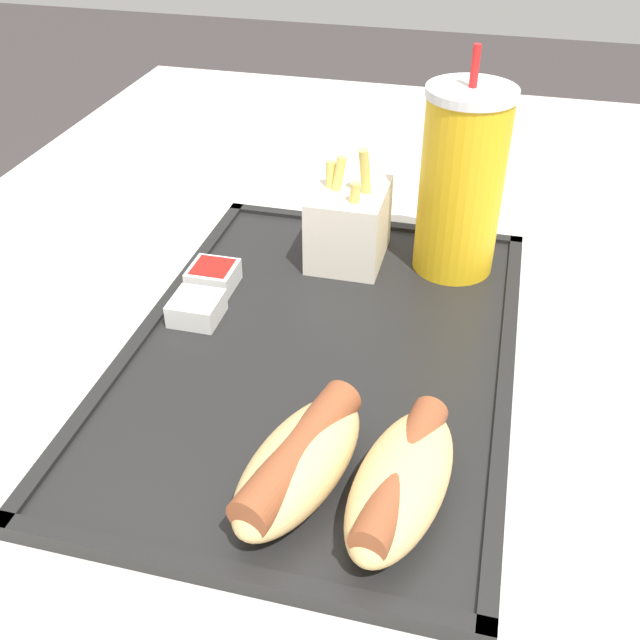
{
  "coord_description": "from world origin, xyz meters",
  "views": [
    {
      "loc": [
        0.49,
        0.1,
        1.14
      ],
      "look_at": [
        0.02,
        -0.02,
        0.79
      ],
      "focal_mm": 42.0,
      "sensor_mm": 36.0,
      "label": 1
    }
  ],
  "objects_px": {
    "soda_cup": "(461,183)",
    "hot_dog_far": "(401,481)",
    "sauce_cup_mayo": "(195,309)",
    "hot_dog_near": "(299,461)",
    "fries_carton": "(349,223)",
    "sauce_cup_ketchup": "(213,276)"
  },
  "relations": [
    {
      "from": "hot_dog_far",
      "to": "fries_carton",
      "type": "xyz_separation_m",
      "value": [
        -0.3,
        -0.1,
        0.01
      ]
    },
    {
      "from": "fries_carton",
      "to": "soda_cup",
      "type": "bearing_deg",
      "value": 95.3
    },
    {
      "from": "fries_carton",
      "to": "sauce_cup_ketchup",
      "type": "bearing_deg",
      "value": -53.45
    },
    {
      "from": "hot_dog_far",
      "to": "fries_carton",
      "type": "height_order",
      "value": "fries_carton"
    },
    {
      "from": "soda_cup",
      "to": "fries_carton",
      "type": "xyz_separation_m",
      "value": [
        0.01,
        -0.1,
        -0.05
      ]
    },
    {
      "from": "soda_cup",
      "to": "hot_dog_far",
      "type": "bearing_deg",
      "value": -0.25
    },
    {
      "from": "soda_cup",
      "to": "fries_carton",
      "type": "distance_m",
      "value": 0.11
    },
    {
      "from": "sauce_cup_mayo",
      "to": "hot_dog_far",
      "type": "bearing_deg",
      "value": 51.4
    },
    {
      "from": "fries_carton",
      "to": "sauce_cup_mayo",
      "type": "height_order",
      "value": "fries_carton"
    },
    {
      "from": "hot_dog_far",
      "to": "fries_carton",
      "type": "bearing_deg",
      "value": -161.58
    },
    {
      "from": "sauce_cup_mayo",
      "to": "soda_cup",
      "type": "bearing_deg",
      "value": 125.14
    },
    {
      "from": "hot_dog_near",
      "to": "fries_carton",
      "type": "relative_size",
      "value": 1.23
    },
    {
      "from": "sauce_cup_ketchup",
      "to": "hot_dog_far",
      "type": "bearing_deg",
      "value": 43.82
    },
    {
      "from": "soda_cup",
      "to": "hot_dog_far",
      "type": "distance_m",
      "value": 0.31
    },
    {
      "from": "hot_dog_near",
      "to": "sauce_cup_mayo",
      "type": "xyz_separation_m",
      "value": [
        -0.16,
        -0.14,
        -0.01
      ]
    },
    {
      "from": "hot_dog_near",
      "to": "sauce_cup_ketchup",
      "type": "relative_size",
      "value": 3.46
    },
    {
      "from": "hot_dog_far",
      "to": "sauce_cup_mayo",
      "type": "height_order",
      "value": "hot_dog_far"
    },
    {
      "from": "sauce_cup_mayo",
      "to": "sauce_cup_ketchup",
      "type": "distance_m",
      "value": 0.05
    },
    {
      "from": "hot_dog_far",
      "to": "hot_dog_near",
      "type": "distance_m",
      "value": 0.07
    },
    {
      "from": "hot_dog_near",
      "to": "fries_carton",
      "type": "bearing_deg",
      "value": -173.65
    },
    {
      "from": "sauce_cup_mayo",
      "to": "fries_carton",
      "type": "bearing_deg",
      "value": 142.23
    },
    {
      "from": "hot_dog_near",
      "to": "sauce_cup_ketchup",
      "type": "distance_m",
      "value": 0.26
    }
  ]
}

